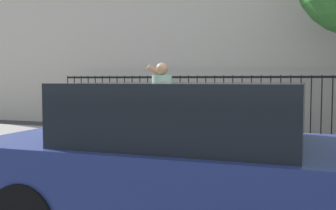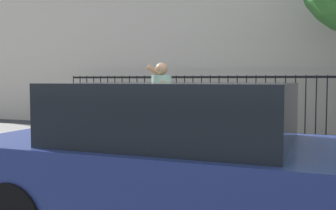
{
  "view_description": "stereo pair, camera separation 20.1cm",
  "coord_description": "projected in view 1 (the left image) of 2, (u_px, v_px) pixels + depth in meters",
  "views": [
    {
      "loc": [
        1.42,
        -4.94,
        1.48
      ],
      "look_at": [
        -0.97,
        1.61,
        1.03
      ],
      "focal_mm": 42.13,
      "sensor_mm": 36.0,
      "label": 1
    },
    {
      "loc": [
        1.61,
        -4.87,
        1.48
      ],
      "look_at": [
        -0.97,
        1.61,
        1.03
      ],
      "focal_mm": 42.13,
      "sensor_mm": 36.0,
      "label": 2
    }
  ],
  "objects": [
    {
      "name": "parked_hatchback",
      "position": [
        205.0,
        165.0,
        3.59
      ],
      "size": [
        4.22,
        1.89,
        1.45
      ],
      "color": "navy",
      "rests_on": "ground"
    },
    {
      "name": "iron_fence",
      "position": [
        256.0,
        97.0,
        10.67
      ],
      "size": [
        12.03,
        0.04,
        1.6
      ],
      "color": "black",
      "rests_on": "ground"
    },
    {
      "name": "sidewalk",
      "position": [
        228.0,
        156.0,
        7.27
      ],
      "size": [
        28.0,
        4.4,
        0.15
      ],
      "primitive_type": "cube",
      "color": "gray",
      "rests_on": "ground"
    },
    {
      "name": "ground_plane",
      "position": [
        195.0,
        192.0,
        5.21
      ],
      "size": [
        60.0,
        60.0,
        0.0
      ],
      "primitive_type": "plane",
      "color": "#333338"
    },
    {
      "name": "pedestrian_on_phone",
      "position": [
        162.0,
        103.0,
        6.68
      ],
      "size": [
        0.61,
        0.71,
        1.62
      ],
      "color": "#936B4C",
      "rests_on": "sidewalk"
    }
  ]
}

